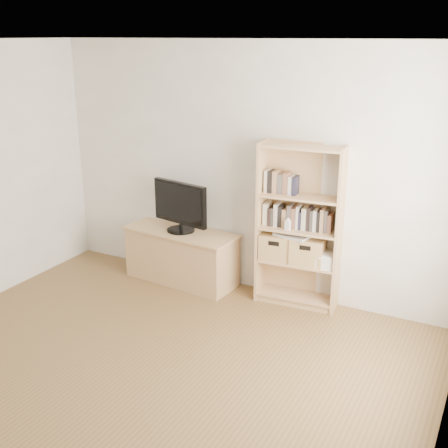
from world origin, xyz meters
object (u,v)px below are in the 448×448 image
Objects in this scene: tv_stand at (182,257)px; television at (180,206)px; baby_monitor at (288,225)px; basket_right at (308,250)px; basket_left at (277,246)px; bookshelf at (299,227)px; laptop at (293,235)px.

television is (0.00, 0.00, 0.59)m from tv_stand.
baby_monitor is at bearing 4.32° from tv_stand.
basket_left is at bearing 177.81° from basket_right.
bookshelf is 0.13m from baby_monitor.
tv_stand is 1.38m from baby_monitor.
baby_monitor is 0.32× the size of basket_left.
television reaches higher than baby_monitor.
basket_right is at bearing -2.32° from basket_left.
television is 1.29m from laptop.
basket_right is at bearing 16.84° from laptop.
tv_stand is at bearing 176.72° from basket_left.
basket_left is 0.22m from laptop.
basket_right is (1.43, 0.09, -0.28)m from television.
bookshelf is 2.33× the size of television.
baby_monitor is (1.25, -0.01, -0.01)m from television.
television reaches higher than basket_right.
laptop is (-0.16, -0.01, 0.14)m from basket_right.
bookshelf reaches higher than baby_monitor.
baby_monitor is 0.31m from basket_left.
television is at bearing -172.61° from baby_monitor.
baby_monitor is 0.31× the size of basket_right.
baby_monitor is (1.25, -0.01, 0.58)m from tv_stand.
tv_stand is 1.36m from laptop.
basket_right is at bearing -2.60° from bookshelf.
basket_right is (0.10, 0.00, -0.23)m from bookshelf.
baby_monitor reaches higher than basket_left.
baby_monitor reaches higher than tv_stand.
basket_left is at bearing 14.39° from television.
television is at bearing -165.14° from laptop.
bookshelf is 0.25m from basket_right.
basket_right is (1.43, 0.09, 0.31)m from tv_stand.
tv_stand is 3.63× the size of laptop.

